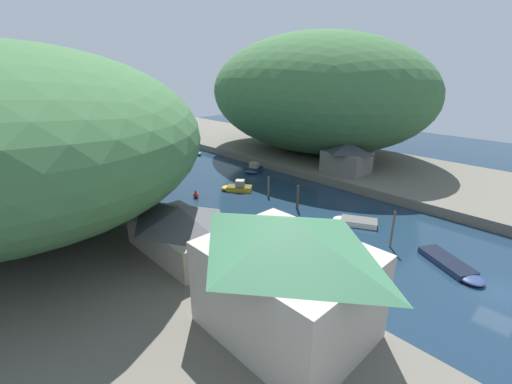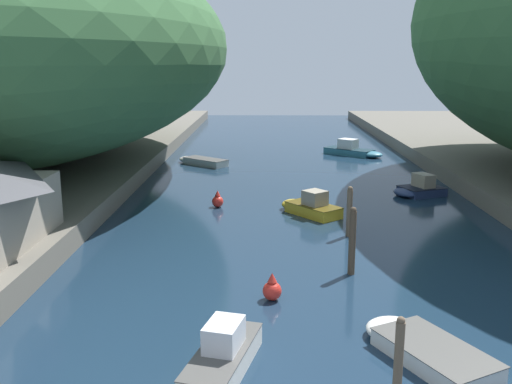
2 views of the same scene
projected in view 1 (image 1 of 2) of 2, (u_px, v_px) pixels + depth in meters
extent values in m
plane|color=#192D42|center=(239.00, 193.00, 46.00)|extent=(130.00, 130.00, 0.00)
cube|color=#666056|center=(55.00, 246.00, 31.31)|extent=(22.00, 120.00, 1.18)
cube|color=#666056|center=(334.00, 160.00, 60.28)|extent=(22.00, 120.00, 1.18)
ellipsoid|color=#3D6B3D|center=(314.00, 93.00, 61.29)|extent=(30.68, 42.95, 20.74)
cube|color=#B2A899|center=(286.00, 290.00, 19.74)|extent=(7.24, 9.05, 5.42)
pyramid|color=#38704C|center=(288.00, 234.00, 18.49)|extent=(7.82, 9.78, 1.81)
cube|color=gray|center=(182.00, 236.00, 28.99)|extent=(5.40, 9.17, 2.60)
pyramid|color=#4C4C51|center=(180.00, 215.00, 28.31)|extent=(5.83, 9.90, 1.38)
cube|color=slate|center=(346.00, 162.00, 50.68)|extent=(4.78, 6.16, 3.15)
pyramid|color=#3D4247|center=(348.00, 146.00, 49.88)|extent=(5.16, 6.65, 1.49)
cube|color=silver|center=(329.00, 243.00, 32.31)|extent=(2.29, 4.10, 0.67)
ellipsoid|color=silver|center=(343.00, 252.00, 30.72)|extent=(1.74, 2.20, 0.67)
cube|color=#504E4A|center=(329.00, 240.00, 32.19)|extent=(2.34, 4.18, 0.03)
cube|color=silver|center=(328.00, 236.00, 32.15)|extent=(1.26, 1.55, 0.83)
cube|color=navy|center=(254.00, 170.00, 55.63)|extent=(3.26, 2.95, 0.55)
ellipsoid|color=navy|center=(251.00, 172.00, 54.49)|extent=(1.99, 2.35, 0.55)
cube|color=black|center=(254.00, 168.00, 55.53)|extent=(3.33, 3.01, 0.03)
cube|color=#9E937F|center=(254.00, 165.00, 55.45)|extent=(1.42, 1.71, 0.93)
cube|color=silver|center=(359.00, 222.00, 36.85)|extent=(3.46, 4.18, 0.53)
ellipsoid|color=silver|center=(341.00, 220.00, 37.40)|extent=(2.51, 2.50, 0.53)
cube|color=#504E4A|center=(359.00, 220.00, 36.76)|extent=(3.53, 4.26, 0.03)
cube|color=silver|center=(129.00, 175.00, 52.86)|extent=(4.18, 3.80, 0.57)
ellipsoid|color=silver|center=(116.00, 175.00, 52.69)|extent=(2.53, 2.45, 0.57)
cube|color=#504E4A|center=(129.00, 173.00, 52.76)|extent=(4.27, 3.87, 0.03)
cube|color=navy|center=(446.00, 262.00, 29.40)|extent=(4.08, 5.18, 0.49)
ellipsoid|color=navy|center=(469.00, 278.00, 27.19)|extent=(2.80, 3.02, 0.49)
cube|color=black|center=(447.00, 259.00, 29.31)|extent=(4.17, 5.29, 0.03)
cube|color=teal|center=(183.00, 154.00, 65.64)|extent=(4.85, 4.42, 0.59)
ellipsoid|color=teal|center=(196.00, 154.00, 65.84)|extent=(2.96, 2.87, 0.59)
cube|color=#132A33|center=(183.00, 152.00, 65.54)|extent=(4.95, 4.51, 0.03)
cube|color=silver|center=(182.00, 150.00, 65.37)|extent=(2.11, 2.06, 0.96)
cube|color=gold|center=(239.00, 188.00, 46.88)|extent=(3.35, 3.61, 0.63)
ellipsoid|color=gold|center=(227.00, 188.00, 47.07)|extent=(2.24, 2.26, 0.63)
cube|color=#4C3E0E|center=(239.00, 186.00, 46.76)|extent=(3.42, 3.68, 0.03)
cube|color=#9E937F|center=(240.00, 183.00, 46.60)|extent=(1.62, 1.62, 0.88)
cylinder|color=brown|center=(392.00, 230.00, 31.68)|extent=(0.20, 0.20, 3.58)
sphere|color=brown|center=(395.00, 212.00, 31.05)|extent=(0.18, 0.18, 0.18)
cylinder|color=#4C3D2D|center=(298.00, 198.00, 40.55)|extent=(0.30, 0.30, 2.79)
sphere|color=#4C3D2D|center=(298.00, 186.00, 40.05)|extent=(0.27, 0.27, 0.27)
cylinder|color=brown|center=(268.00, 187.00, 44.77)|extent=(0.30, 0.30, 2.48)
sphere|color=brown|center=(269.00, 177.00, 44.32)|extent=(0.27, 0.27, 0.27)
sphere|color=red|center=(196.00, 195.00, 44.33)|extent=(0.71, 0.71, 0.71)
cone|color=red|center=(196.00, 191.00, 44.14)|extent=(0.36, 0.36, 0.36)
sphere|color=red|center=(297.00, 221.00, 36.78)|extent=(0.73, 0.73, 0.73)
cone|color=red|center=(297.00, 217.00, 36.59)|extent=(0.37, 0.37, 0.37)
cylinder|color=#282D3D|center=(278.00, 288.00, 23.70)|extent=(0.13, 0.13, 0.85)
cylinder|color=#282D3D|center=(275.00, 287.00, 23.79)|extent=(0.13, 0.13, 0.85)
cube|color=gold|center=(277.00, 278.00, 23.49)|extent=(0.32, 0.43, 0.62)
sphere|color=tan|center=(277.00, 273.00, 23.35)|extent=(0.22, 0.22, 0.22)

